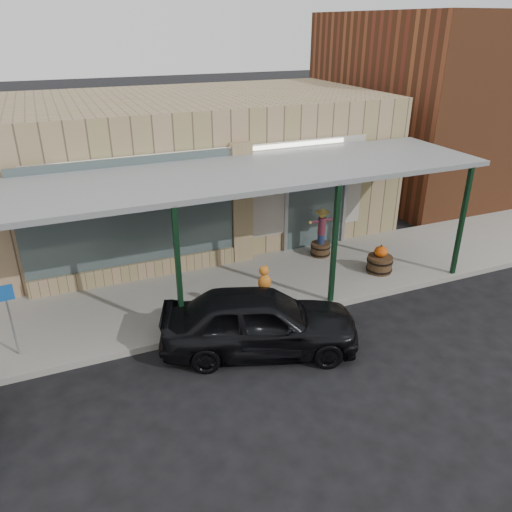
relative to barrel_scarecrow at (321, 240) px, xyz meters
name	(u,v)px	position (x,y,z in m)	size (l,w,h in m)	color
ground	(305,378)	(-2.84, -4.49, -0.62)	(120.00, 120.00, 0.00)	black
sidewalk	(238,290)	(-2.84, -0.89, -0.55)	(40.00, 3.20, 0.15)	gray
storefront	(184,167)	(-2.84, 3.67, 1.47)	(12.00, 6.25, 4.20)	tan
awning	(236,176)	(-2.84, -0.93, 2.39)	(12.00, 3.00, 3.04)	slate
block_buildings_near	(232,102)	(-0.84, 4.71, 3.14)	(61.00, 8.00, 8.00)	brown
barrel_scarecrow	(321,240)	(0.00, 0.00, 0.00)	(0.84, 0.66, 1.40)	brown
barrel_pumpkin	(380,262)	(0.92, -1.52, -0.20)	(0.83, 0.83, 0.77)	brown
handicap_sign	(9,311)	(-7.84, -1.77, 0.52)	(0.32, 0.05, 1.54)	gray
parked_sedan	(260,321)	(-3.28, -3.28, 0.06)	(4.29, 2.82, 1.49)	black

